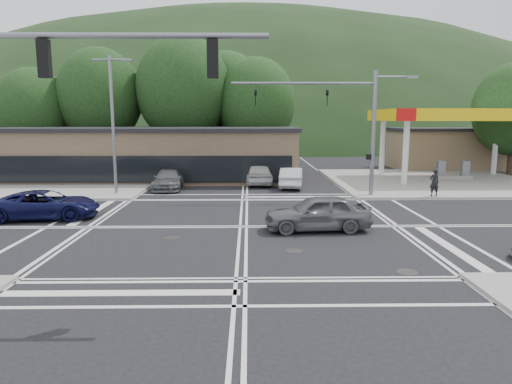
{
  "coord_description": "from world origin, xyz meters",
  "views": [
    {
      "loc": [
        0.26,
        -20.88,
        5.02
      ],
      "look_at": [
        0.62,
        1.57,
        1.4
      ],
      "focal_mm": 32.0,
      "sensor_mm": 36.0,
      "label": 1
    }
  ],
  "objects_px": {
    "car_queue_a": "(291,177)",
    "pedestrian": "(434,183)",
    "car_queue_b": "(258,173)",
    "car_grey_center": "(317,213)",
    "car_northbound": "(169,179)",
    "car_blue_west": "(46,205)"
  },
  "relations": [
    {
      "from": "car_queue_b",
      "to": "car_northbound",
      "type": "xyz_separation_m",
      "value": [
        -6.5,
        -2.33,
        -0.15
      ]
    },
    {
      "from": "car_queue_b",
      "to": "car_northbound",
      "type": "bearing_deg",
      "value": 16.95
    },
    {
      "from": "car_queue_a",
      "to": "pedestrian",
      "type": "bearing_deg",
      "value": 158.14
    },
    {
      "from": "car_blue_west",
      "to": "car_northbound",
      "type": "relative_size",
      "value": 1.07
    },
    {
      "from": "car_blue_west",
      "to": "car_queue_b",
      "type": "distance_m",
      "value": 16.34
    },
    {
      "from": "car_queue_b",
      "to": "car_grey_center",
      "type": "bearing_deg",
      "value": 96.34
    },
    {
      "from": "car_grey_center",
      "to": "pedestrian",
      "type": "xyz_separation_m",
      "value": [
        8.65,
        8.22,
        0.21
      ]
    },
    {
      "from": "car_blue_west",
      "to": "car_grey_center",
      "type": "height_order",
      "value": "car_grey_center"
    },
    {
      "from": "car_queue_a",
      "to": "pedestrian",
      "type": "xyz_separation_m",
      "value": [
        8.61,
        -4.88,
        0.28
      ]
    },
    {
      "from": "car_blue_west",
      "to": "car_queue_a",
      "type": "relative_size",
      "value": 1.16
    },
    {
      "from": "car_northbound",
      "to": "pedestrian",
      "type": "distance_m",
      "value": 18.01
    },
    {
      "from": "car_grey_center",
      "to": "car_queue_b",
      "type": "height_order",
      "value": "car_queue_b"
    },
    {
      "from": "car_blue_west",
      "to": "car_queue_a",
      "type": "xyz_separation_m",
      "value": [
        13.43,
        10.45,
        0.02
      ]
    },
    {
      "from": "car_blue_west",
      "to": "car_queue_a",
      "type": "bearing_deg",
      "value": -57.98
    },
    {
      "from": "car_blue_west",
      "to": "car_queue_a",
      "type": "distance_m",
      "value": 17.02
    },
    {
      "from": "car_queue_b",
      "to": "pedestrian",
      "type": "bearing_deg",
      "value": 146.67
    },
    {
      "from": "car_blue_west",
      "to": "pedestrian",
      "type": "relative_size",
      "value": 2.99
    },
    {
      "from": "car_queue_b",
      "to": "car_blue_west",
      "type": "bearing_deg",
      "value": 44.82
    },
    {
      "from": "car_queue_b",
      "to": "pedestrian",
      "type": "distance_m",
      "value": 12.79
    },
    {
      "from": "car_grey_center",
      "to": "car_northbound",
      "type": "height_order",
      "value": "car_grey_center"
    },
    {
      "from": "car_blue_west",
      "to": "car_queue_b",
      "type": "relative_size",
      "value": 1.04
    },
    {
      "from": "car_queue_a",
      "to": "car_queue_b",
      "type": "relative_size",
      "value": 0.9
    }
  ]
}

